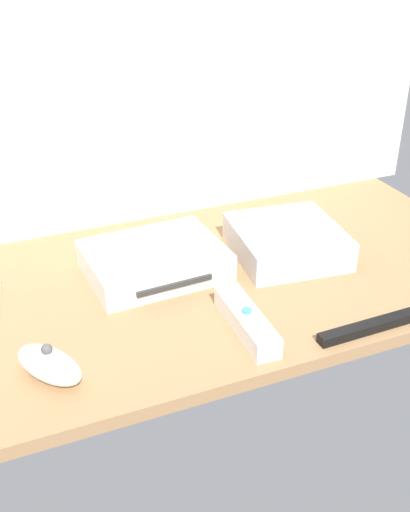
# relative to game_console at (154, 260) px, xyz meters

# --- Properties ---
(ground_plane) EXTENTS (1.00, 0.48, 0.02)m
(ground_plane) POSITION_rel_game_console_xyz_m (0.07, -0.05, -0.03)
(ground_plane) COLOR #936D47
(ground_plane) RESTS_ON ground
(back_wall) EXTENTS (1.10, 0.01, 0.64)m
(back_wall) POSITION_rel_game_console_xyz_m (0.07, 0.20, 0.30)
(back_wall) COLOR white
(back_wall) RESTS_ON ground
(game_console) EXTENTS (0.22, 0.17, 0.04)m
(game_console) POSITION_rel_game_console_xyz_m (0.00, 0.00, 0.00)
(game_console) COLOR white
(game_console) RESTS_ON ground_plane
(mini_computer) EXTENTS (0.19, 0.19, 0.05)m
(mini_computer) POSITION_rel_game_console_xyz_m (0.22, -0.03, 0.00)
(mini_computer) COLOR silver
(mini_computer) RESTS_ON ground_plane
(remote_wand) EXTENTS (0.04, 0.15, 0.03)m
(remote_wand) POSITION_rel_game_console_xyz_m (0.06, -0.19, -0.01)
(remote_wand) COLOR white
(remote_wand) RESTS_ON ground_plane
(remote_nunchuk) EXTENTS (0.09, 0.11, 0.05)m
(remote_nunchuk) POSITION_rel_game_console_xyz_m (-0.20, -0.19, -0.00)
(remote_nunchuk) COLOR white
(remote_nunchuk) RESTS_ON ground_plane
(remote_classic_pad) EXTENTS (0.16, 0.11, 0.02)m
(remote_classic_pad) POSITION_rel_game_console_xyz_m (-0.00, -0.01, 0.03)
(remote_classic_pad) COLOR white
(remote_classic_pad) RESTS_ON game_console
(sensor_bar) EXTENTS (0.24, 0.02, 0.01)m
(sensor_bar) POSITION_rel_game_console_xyz_m (0.26, -0.26, -0.01)
(sensor_bar) COLOR black
(sensor_bar) RESTS_ON ground_plane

